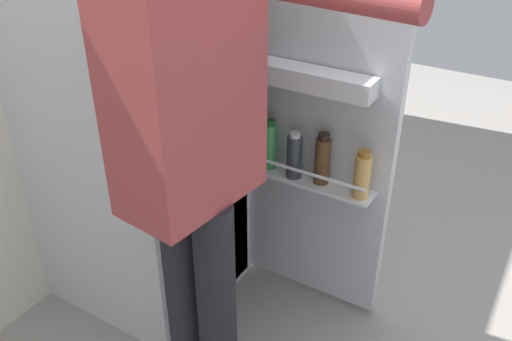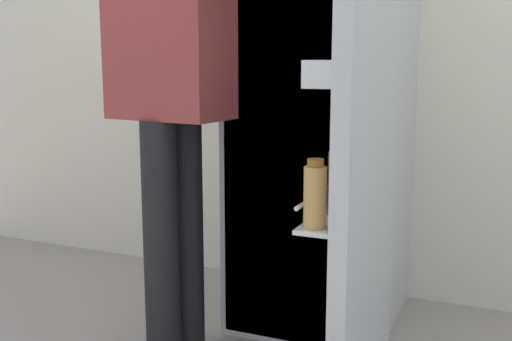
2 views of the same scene
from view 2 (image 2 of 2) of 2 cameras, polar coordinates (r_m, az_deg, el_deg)
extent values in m
cube|color=silver|center=(2.79, 8.87, 13.92)|extent=(4.40, 0.10, 2.43)
cube|color=silver|center=(2.43, 6.35, 6.27)|extent=(0.59, 0.65, 1.74)
cube|color=white|center=(2.12, 3.75, 5.74)|extent=(0.55, 0.01, 1.70)
cube|color=white|center=(2.16, 4.21, 9.30)|extent=(0.51, 0.09, 0.01)
cube|color=silver|center=(1.75, 10.35, 4.94)|extent=(0.05, 0.58, 1.69)
cube|color=white|center=(1.81, 7.68, -3.84)|extent=(0.11, 0.50, 0.01)
cylinder|color=silver|center=(1.81, 6.30, -1.84)|extent=(0.01, 0.48, 0.01)
cube|color=white|center=(1.76, 7.99, 8.86)|extent=(0.10, 0.43, 0.07)
cylinder|color=green|center=(1.95, 9.27, 0.00)|extent=(0.05, 0.05, 0.18)
cylinder|color=#195B28|center=(1.94, 9.35, 2.88)|extent=(0.04, 0.04, 0.02)
cylinder|color=#333842|center=(1.85, 7.97, -0.78)|extent=(0.06, 0.06, 0.16)
cylinder|color=silver|center=(1.83, 8.04, 2.01)|extent=(0.04, 0.04, 0.02)
cylinder|color=brown|center=(1.74, 7.50, -1.20)|extent=(0.06, 0.06, 0.18)
cylinder|color=black|center=(1.73, 7.58, 2.05)|extent=(0.04, 0.04, 0.02)
cylinder|color=tan|center=(1.60, 5.43, -2.50)|extent=(0.06, 0.06, 0.16)
cylinder|color=#996623|center=(1.58, 5.48, 0.71)|extent=(0.04, 0.04, 0.02)
cylinder|color=black|center=(2.20, -6.40, -6.00)|extent=(0.12, 0.12, 0.84)
cylinder|color=black|center=(2.10, -8.65, -6.89)|extent=(0.12, 0.12, 0.84)
cube|color=#9E3D3D|center=(2.06, -7.97, 12.95)|extent=(0.41, 0.26, 0.59)
cylinder|color=#9E3D3D|center=(2.22, -4.85, 12.24)|extent=(0.08, 0.08, 0.56)
camera|label=1|loc=(2.36, -44.06, 23.33)|focal=38.52mm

